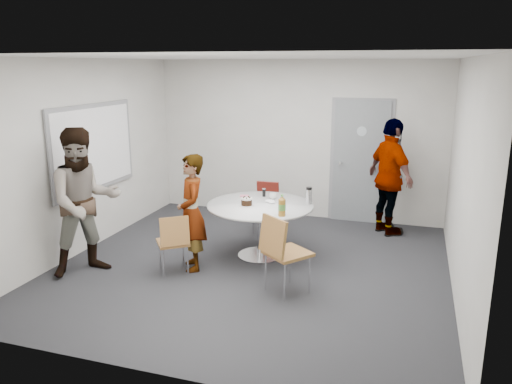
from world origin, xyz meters
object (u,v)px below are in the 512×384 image
(door, at_px, (360,162))
(chair_far, at_px, (266,202))
(table, at_px, (261,212))
(person_left, at_px, (85,202))
(whiteboard, at_px, (94,148))
(person_right, at_px, (390,177))
(chair_near_right, at_px, (281,247))
(person_main, at_px, (192,213))
(chair_near_left, at_px, (174,239))

(door, height_order, chair_far, door)
(table, bearing_deg, person_left, -148.94)
(door, distance_m, whiteboard, 4.25)
(person_right, bearing_deg, chair_near_right, 121.55)
(chair_near_right, height_order, person_right, person_right)
(table, relative_size, person_left, 0.77)
(person_main, relative_size, person_left, 0.81)
(whiteboard, distance_m, person_main, 1.92)
(whiteboard, distance_m, person_left, 1.22)
(chair_near_right, xyz_separation_m, person_left, (-2.52, -0.13, 0.35))
(chair_near_left, relative_size, chair_far, 1.00)
(whiteboard, relative_size, table, 1.31)
(whiteboard, relative_size, person_left, 1.01)
(chair_near_right, relative_size, chair_far, 1.20)
(person_right, bearing_deg, person_left, 90.93)
(whiteboard, height_order, table, whiteboard)
(whiteboard, height_order, person_right, whiteboard)
(person_left, bearing_deg, door, -2.94)
(door, relative_size, person_main, 1.39)
(table, xyz_separation_m, person_left, (-1.96, -1.18, 0.29))
(whiteboard, height_order, person_left, whiteboard)
(chair_far, bearing_deg, chair_near_left, 71.15)
(table, distance_m, chair_near_left, 1.28)
(whiteboard, height_order, person_main, whiteboard)
(chair_near_left, distance_m, person_right, 3.53)
(door, bearing_deg, chair_near_right, -99.57)
(chair_far, distance_m, person_right, 1.97)
(person_main, distance_m, person_left, 1.34)
(whiteboard, height_order, chair_near_left, whiteboard)
(chair_far, bearing_deg, chair_near_right, 108.71)
(door, bearing_deg, table, -117.62)
(chair_near_left, xyz_separation_m, chair_far, (0.61, 2.04, -0.00))
(chair_near_left, bearing_deg, chair_near_right, -41.98)
(whiteboard, distance_m, chair_near_right, 3.27)
(chair_far, xyz_separation_m, person_right, (1.87, 0.44, 0.44))
(chair_near_left, bearing_deg, person_left, 156.31)
(chair_far, relative_size, person_right, 0.43)
(person_main, bearing_deg, person_left, -98.04)
(door, xyz_separation_m, chair_near_left, (-1.96, -3.01, -0.55))
(whiteboard, xyz_separation_m, person_right, (4.08, 1.75, -0.54))
(chair_near_right, distance_m, person_left, 2.55)
(person_left, bearing_deg, person_main, -26.81)
(whiteboard, xyz_separation_m, chair_near_right, (3.03, -0.85, -0.87))
(chair_far, bearing_deg, whiteboard, 28.56)
(whiteboard, bearing_deg, person_main, -14.94)
(whiteboard, relative_size, chair_near_right, 1.99)
(whiteboard, xyz_separation_m, person_main, (1.73, -0.46, -0.69))
(door, bearing_deg, person_right, -45.60)
(chair_near_right, relative_size, person_main, 0.63)
(chair_near_left, height_order, chair_far, chair_near_left)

